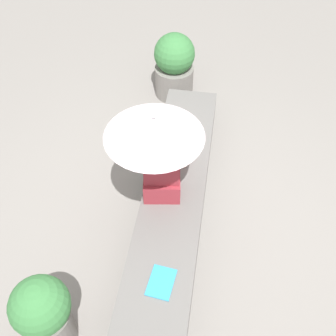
% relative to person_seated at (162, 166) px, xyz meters
% --- Properties ---
extents(ground_plane, '(14.00, 14.00, 0.00)m').
position_rel_person_seated_xyz_m(ground_plane, '(0.03, -0.11, -0.82)').
color(ground_plane, gray).
extents(stone_bench, '(3.17, 0.59, 0.43)m').
position_rel_person_seated_xyz_m(stone_bench, '(0.03, -0.11, -0.60)').
color(stone_bench, slate).
rests_on(stone_bench, ground).
extents(person_seated, '(0.33, 0.49, 0.90)m').
position_rel_person_seated_xyz_m(person_seated, '(0.00, 0.00, 0.00)').
color(person_seated, '#992D38').
rests_on(person_seated, stone_bench).
extents(parasol, '(0.83, 0.83, 1.02)m').
position_rel_person_seated_xyz_m(parasol, '(-0.06, 0.05, 0.51)').
color(parasol, '#B7B7BC').
rests_on(parasol, stone_bench).
extents(handbag_black, '(0.21, 0.16, 0.32)m').
position_rel_person_seated_xyz_m(handbag_black, '(0.42, 0.00, -0.23)').
color(handbag_black, '#B2333D').
rests_on(handbag_black, stone_bench).
extents(magazine, '(0.30, 0.23, 0.01)m').
position_rel_person_seated_xyz_m(magazine, '(-0.92, -0.15, -0.38)').
color(magazine, '#339ED1').
rests_on(magazine, stone_bench).
extents(planter_near, '(0.52, 0.52, 0.88)m').
position_rel_person_seated_xyz_m(planter_near, '(2.10, 0.19, -0.38)').
color(planter_near, gray).
rests_on(planter_near, ground).
extents(planter_far, '(0.46, 0.46, 0.84)m').
position_rel_person_seated_xyz_m(planter_far, '(-1.33, 0.69, -0.36)').
color(planter_far, gray).
rests_on(planter_far, ground).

